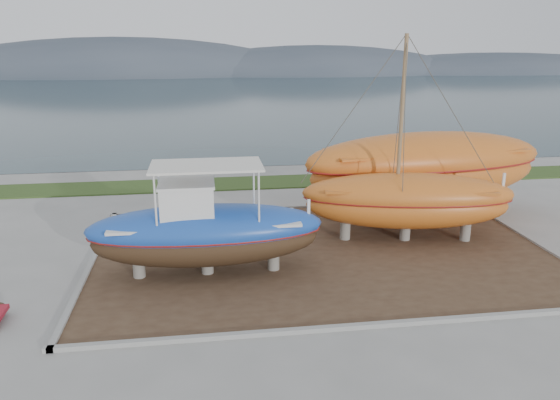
{
  "coord_description": "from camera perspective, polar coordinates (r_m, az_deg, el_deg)",
  "views": [
    {
      "loc": [
        -4.68,
        -16.21,
        8.33
      ],
      "look_at": [
        -1.78,
        4.0,
        2.31
      ],
      "focal_mm": 35.0,
      "sensor_mm": 36.0,
      "label": 1
    }
  ],
  "objects": [
    {
      "name": "ground",
      "position": [
        18.82,
        7.21,
        -9.99
      ],
      "size": [
        140.0,
        140.0,
        0.0
      ],
      "primitive_type": "plane",
      "color": "gray",
      "rests_on": "ground"
    },
    {
      "name": "dirt_patch",
      "position": [
        22.35,
        4.53,
        -5.43
      ],
      "size": [
        18.0,
        12.0,
        0.06
      ],
      "primitive_type": "cube",
      "color": "#422D1E",
      "rests_on": "ground"
    },
    {
      "name": "curb_frame",
      "position": [
        22.33,
        4.53,
        -5.32
      ],
      "size": [
        18.6,
        12.6,
        0.15
      ],
      "primitive_type": null,
      "color": "gray",
      "rests_on": "ground"
    },
    {
      "name": "grass_strip",
      "position": [
        33.11,
        0.21,
        1.93
      ],
      "size": [
        44.0,
        3.0,
        0.08
      ],
      "primitive_type": "cube",
      "color": "#284219",
      "rests_on": "ground"
    },
    {
      "name": "sea",
      "position": [
        86.74,
        -5.14,
        10.86
      ],
      "size": [
        260.0,
        100.0,
        0.04
      ],
      "primitive_type": null,
      "color": "#1D333A",
      "rests_on": "ground"
    },
    {
      "name": "mountain_ridge",
      "position": [
        141.54,
        -6.44,
        12.96
      ],
      "size": [
        200.0,
        36.0,
        20.0
      ],
      "primitive_type": null,
      "color": "#333D49",
      "rests_on": "ground"
    },
    {
      "name": "blue_caique",
      "position": [
        19.74,
        -7.79,
        -2.11
      ],
      "size": [
        8.5,
        2.67,
        4.09
      ],
      "primitive_type": null,
      "rotation": [
        0.0,
        0.0,
        -0.0
      ],
      "color": "#1B49AC",
      "rests_on": "dirt_patch"
    },
    {
      "name": "white_dinghy",
      "position": [
        23.49,
        -9.68,
        -2.74
      ],
      "size": [
        4.63,
        2.99,
        1.3
      ],
      "primitive_type": null,
      "rotation": [
        0.0,
        0.0,
        -0.34
      ],
      "color": "silver",
      "rests_on": "dirt_patch"
    },
    {
      "name": "orange_sailboat",
      "position": [
        23.04,
        13.54,
        5.93
      ],
      "size": [
        9.2,
        4.11,
        8.5
      ],
      "primitive_type": null,
      "rotation": [
        0.0,
        0.0,
        -0.17
      ],
      "color": "#BC5D1D",
      "rests_on": "dirt_patch"
    },
    {
      "name": "orange_bare_hull",
      "position": [
        27.21,
        14.88,
        2.51
      ],
      "size": [
        12.41,
        4.9,
        3.96
      ],
      "primitive_type": null,
      "rotation": [
        0.0,
        0.0,
        0.11
      ],
      "color": "#BC5D1D",
      "rests_on": "dirt_patch"
    }
  ]
}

